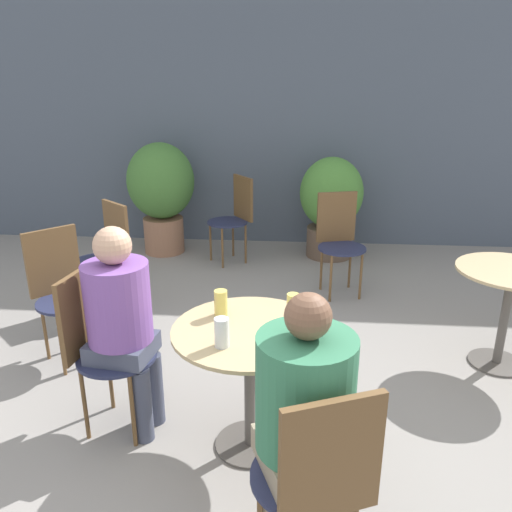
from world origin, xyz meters
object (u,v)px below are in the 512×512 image
object	(u,v)px
bistro_chair_2	(61,283)
seated_person_1	(303,411)
bistro_chair_1	(318,474)
seated_person_0	(122,315)
bistro_chair_4	(236,212)
bistro_chair_5	(339,234)
beer_glass_2	(221,303)
cafe_table_far	(509,293)
potted_plant_0	(161,189)
beer_glass_0	(222,333)
bistro_chair_3	(108,248)
cafe_table_near	(250,354)
potted_plant_1	(331,202)
bistro_chair_0	(98,338)
beer_glass_1	(293,311)

from	to	relation	value
bistro_chair_2	seated_person_1	distance (m)	2.26
bistro_chair_1	bistro_chair_2	bearing A→B (deg)	-65.80
seated_person_0	seated_person_1	xyz separation A→B (m)	(0.96, -0.75, -0.00)
bistro_chair_4	bistro_chair_5	world-z (taller)	same
bistro_chair_2	beer_glass_2	distance (m)	1.46
cafe_table_far	potted_plant_0	world-z (taller)	potted_plant_0
beer_glass_2	bistro_chair_2	bearing A→B (deg)	149.85
cafe_table_far	beer_glass_0	xyz separation A→B (m)	(-1.78, -1.17, 0.24)
seated_person_1	beer_glass_0	xyz separation A→B (m)	(-0.38, 0.46, 0.07)
bistro_chair_3	bistro_chair_1	bearing A→B (deg)	-14.17
bistro_chair_5	seated_person_1	size ratio (longest dim) A/B	0.78
cafe_table_near	bistro_chair_4	xyz separation A→B (m)	(-0.43, 2.99, -0.01)
bistro_chair_3	bistro_chair_4	bearing A→B (deg)	96.16
bistro_chair_1	bistro_chair_3	bearing A→B (deg)	-77.54
seated_person_1	cafe_table_near	bearing A→B (deg)	-90.00
seated_person_0	potted_plant_0	xyz separation A→B (m)	(-0.61, 3.13, 0.03)
bistro_chair_5	beer_glass_0	xyz separation A→B (m)	(-0.74, -2.41, 0.23)
beer_glass_0	potted_plant_1	world-z (taller)	potted_plant_1
bistro_chair_3	potted_plant_1	size ratio (longest dim) A/B	0.83
beer_glass_2	potted_plant_1	world-z (taller)	potted_plant_1
potted_plant_1	cafe_table_far	bearing A→B (deg)	-64.78
bistro_chair_2	bistro_chair_4	xyz separation A→B (m)	(0.98, 2.13, 0.00)
seated_person_0	beer_glass_2	bearing A→B (deg)	-77.32
potted_plant_0	bistro_chair_0	bearing A→B (deg)	-81.65
bistro_chair_5	bistro_chair_1	bearing A→B (deg)	-110.42
bistro_chair_2	beer_glass_1	xyz separation A→B (m)	(1.63, -0.83, 0.25)
bistro_chair_0	beer_glass_0	distance (m)	0.83
bistro_chair_4	seated_person_0	distance (m)	2.91
cafe_table_far	bistro_chair_5	size ratio (longest dim) A/B	0.77
bistro_chair_0	seated_person_0	size ratio (longest dim) A/B	0.78
bistro_chair_1	potted_plant_0	world-z (taller)	potted_plant_0
bistro_chair_1	beer_glass_1	size ratio (longest dim) A/B	5.10
cafe_table_near	bistro_chair_4	world-z (taller)	bistro_chair_4
bistro_chair_0	bistro_chair_4	bearing A→B (deg)	-0.30
bistro_chair_1	bistro_chair_5	distance (m)	3.04
bistro_chair_2	potted_plant_0	distance (m)	2.37
bistro_chair_1	beer_glass_1	distance (m)	0.87
bistro_chair_4	potted_plant_1	size ratio (longest dim) A/B	0.83
cafe_table_near	bistro_chair_1	distance (m)	0.86
seated_person_0	potted_plant_1	xyz separation A→B (m)	(1.30, 3.14, -0.09)
bistro_chair_2	bistro_chair_5	distance (m)	2.45
cafe_table_near	beer_glass_0	xyz separation A→B (m)	(-0.11, -0.19, 0.22)
bistro_chair_5	potted_plant_1	bearing A→B (deg)	76.15
bistro_chair_4	bistro_chair_5	distance (m)	1.31
bistro_chair_0	potted_plant_0	size ratio (longest dim) A/B	0.74
bistro_chair_0	bistro_chair_2	distance (m)	0.93
bistro_chair_4	seated_person_0	size ratio (longest dim) A/B	0.78
cafe_table_far	seated_person_1	bearing A→B (deg)	-130.83
bistro_chair_2	beer_glass_0	world-z (taller)	bistro_chair_2
bistro_chair_4	beer_glass_2	world-z (taller)	bistro_chair_4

